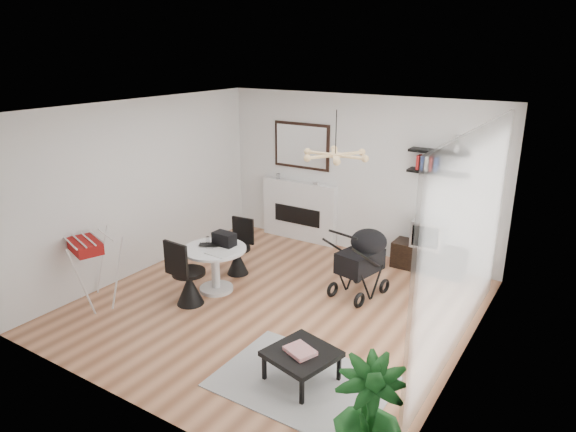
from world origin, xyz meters
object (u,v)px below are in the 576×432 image
Objects in this scene: stroller at (362,264)px; coffee_table at (302,355)px; dining_table at (215,263)px; potted_plant at (368,417)px; tv_console at (428,258)px; fireplace at (299,204)px; drying_rack at (92,269)px; crt_tv at (429,233)px.

coffee_table is at bearing -69.70° from stroller.
dining_table is at bearing 151.69° from coffee_table.
tv_console is at bearing 101.32° from potted_plant.
stroller is 1.02× the size of potted_plant.
dining_table is at bearing -87.98° from fireplace.
tv_console reaches higher than coffee_table.
drying_rack is at bearing -179.29° from coffee_table.
fireplace is 3.87m from drying_rack.
tv_console is at bearing 86.33° from coffee_table.
tv_console is (2.49, -0.13, -0.47)m from fireplace.
dining_table is 1.15× the size of coffee_table.
fireplace is 4.43× the size of crt_tv.
fireplace is at bearing 155.17° from stroller.
dining_table is (-2.39, -2.37, -0.19)m from crt_tv.
tv_console is 5.07m from drying_rack.
fireplace is 2.36× the size of dining_table.
coffee_table is at bearing -28.31° from dining_table.
crt_tv is at bearing 44.76° from dining_table.
coffee_table is at bearing 20.22° from drying_rack.
dining_table is (-2.40, -2.37, 0.23)m from tv_console.
drying_rack is (-3.57, -3.58, 0.31)m from tv_console.
crt_tv is 0.61× the size of coffee_table.
stroller is at bearing -113.57° from tv_console.
stroller reaches higher than drying_rack.
crt_tv is 3.56m from coffee_table.
coffee_table is 1.34m from potted_plant.
potted_plant reaches higher than crt_tv.
potted_plant is (3.35, -4.42, -0.16)m from fireplace.
stroller is 3.32m from potted_plant.
dining_table reaches higher than tv_console.
dining_table is 0.86× the size of stroller.
coffee_table is (2.26, -3.67, -0.37)m from fireplace.
crt_tv is 3.37m from dining_table.
fireplace is 1.92× the size of tv_console.
dining_table is 3.79m from potted_plant.
potted_plant is at bearing -52.83° from stroller.
stroller is (-0.57, -1.30, 0.25)m from tv_console.
potted_plant reaches higher than tv_console.
stroller is at bearing 115.44° from potted_plant.
tv_console is 3.55m from coffee_table.
fireplace reaches higher than dining_table.
tv_console is 0.42m from crt_tv.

